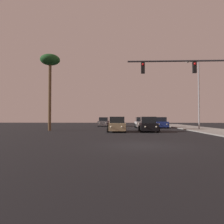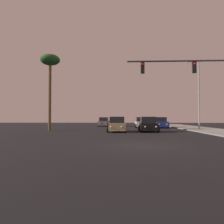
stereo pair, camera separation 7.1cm
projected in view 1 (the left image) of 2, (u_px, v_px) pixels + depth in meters
The scene contains 10 objects.
ground_plane at pixel (143, 145), 12.18m from camera, with size 120.00×120.00×0.00m, color black.
car_blue at pixel (160, 123), 34.06m from camera, with size 2.04×4.32×1.68m.
car_grey at pixel (104, 122), 41.34m from camera, with size 2.04×4.33×1.68m.
car_tan at pixel (117, 125), 24.48m from camera, with size 2.04×4.34×1.68m.
car_white at pixel (141, 123), 34.90m from camera, with size 2.04×4.33×1.68m.
car_red at pixel (117, 122), 40.82m from camera, with size 2.04×4.33×1.68m.
car_black at pixel (148, 125), 24.56m from camera, with size 2.04×4.34×1.68m.
traffic_light_mast at pixel (200, 78), 17.79m from camera, with size 8.51×0.36×6.50m.
street_lamp at pixel (198, 91), 28.58m from camera, with size 1.74×0.24×9.00m.
palm_tree_near at pixel (50, 64), 26.82m from camera, with size 2.40×2.40×9.38m.
Camera 1 is at (-1.21, -12.29, 1.53)m, focal length 35.00 mm.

